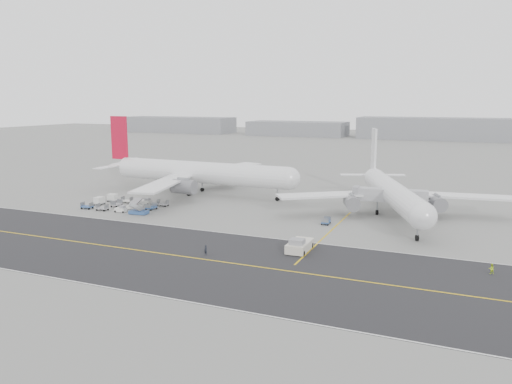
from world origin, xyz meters
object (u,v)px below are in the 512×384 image
at_px(pushback_tug, 299,245).
at_px(ground_crew_a, 206,250).
at_px(jet_bridge, 391,197).
at_px(airliner_b, 392,192).
at_px(ground_crew_b, 491,269).
at_px(airliner_a, 196,172).

relative_size(pushback_tug, ground_crew_a, 5.01).
xyz_separation_m(pushback_tug, jet_bridge, (10.49, 32.03, 3.40)).
xyz_separation_m(airliner_b, ground_crew_b, (18.98, -33.33, -4.35)).
bearing_deg(ground_crew_a, airliner_a, 142.18).
bearing_deg(ground_crew_a, ground_crew_b, 32.22).
xyz_separation_m(ground_crew_a, ground_crew_b, (42.81, 8.39, -0.06)).
distance_m(airliner_a, airliner_b, 52.71).
distance_m(airliner_a, ground_crew_a, 55.60).
bearing_deg(jet_bridge, ground_crew_a, -125.15).
bearing_deg(pushback_tug, airliner_a, 136.39).
distance_m(pushback_tug, ground_crew_a, 15.70).
bearing_deg(airliner_a, jet_bridge, -96.02).
xyz_separation_m(jet_bridge, ground_crew_a, (-23.96, -40.09, -3.55)).
height_order(airliner_a, airliner_b, airliner_a).
distance_m(jet_bridge, ground_crew_b, 37.06).
bearing_deg(jet_bridge, ground_crew_b, -63.56).
xyz_separation_m(jet_bridge, ground_crew_b, (18.85, -31.70, -3.61)).
relative_size(airliner_a, ground_crew_b, 37.30).
bearing_deg(pushback_tug, ground_crew_b, 0.17).
relative_size(airliner_a, ground_crew_a, 34.73).
relative_size(airliner_a, jet_bridge, 3.54).
xyz_separation_m(airliner_a, ground_crew_a, (28.56, -47.44, -5.07)).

